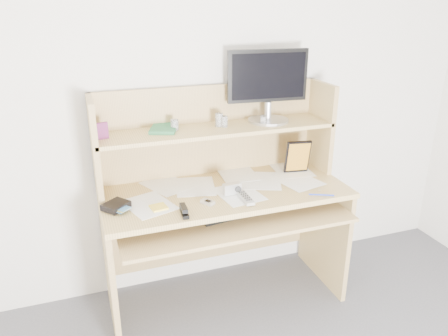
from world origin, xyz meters
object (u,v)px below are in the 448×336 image
object	(u,v)px
game_case	(297,157)
monitor	(268,83)
desk	(221,193)
tv_remote	(245,198)
keyboard	(236,210)

from	to	relation	value
game_case	monitor	bearing A→B (deg)	156.28
desk	monitor	distance (m)	0.71
desk	tv_remote	xyz separation A→B (m)	(0.06, -0.25, 0.07)
desk	tv_remote	distance (m)	0.26
keyboard	tv_remote	xyz separation A→B (m)	(0.03, -0.07, 0.10)
desk	monitor	size ratio (longest dim) A/B	2.87
keyboard	tv_remote	bearing A→B (deg)	-73.74
keyboard	game_case	world-z (taller)	game_case
desk	monitor	xyz separation A→B (m)	(0.33, 0.11, 0.61)
keyboard	game_case	bearing A→B (deg)	13.84
tv_remote	game_case	world-z (taller)	game_case
desk	game_case	size ratio (longest dim) A/B	6.55
desk	monitor	bearing A→B (deg)	18.89
desk	keyboard	distance (m)	0.19
desk	keyboard	world-z (taller)	desk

